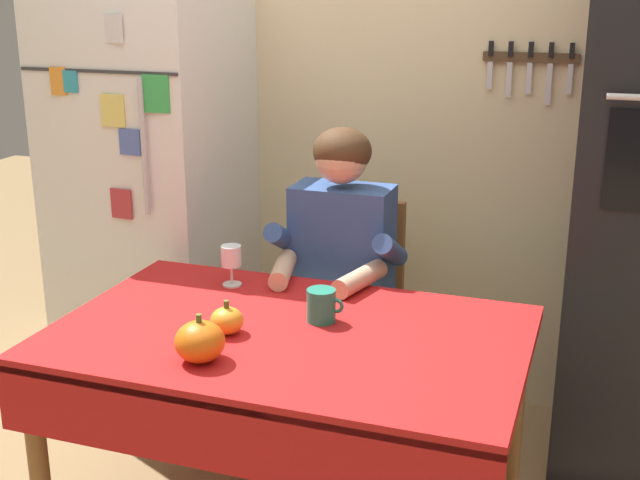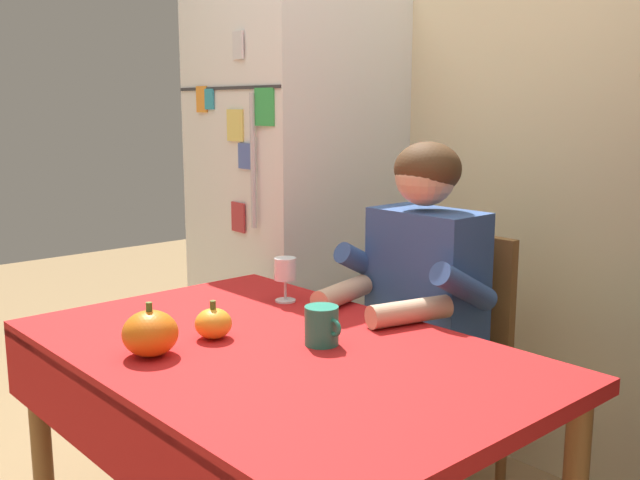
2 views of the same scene
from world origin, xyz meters
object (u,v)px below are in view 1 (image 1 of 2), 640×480
object	(u,v)px
seated_person	(336,269)
coffee_mug	(322,305)
dining_table	(287,359)
refrigerator	(153,188)
chair_behind_person	(351,309)
wine_glass	(231,258)
pumpkin_medium	(200,341)
pumpkin_large	(227,321)

from	to	relation	value
seated_person	coffee_mug	size ratio (longest dim) A/B	10.69
dining_table	seated_person	xyz separation A→B (m)	(-0.04, 0.60, 0.08)
refrigerator	chair_behind_person	bearing A→B (deg)	-5.69
seated_person	wine_glass	size ratio (longest dim) A/B	8.79
refrigerator	coffee_mug	bearing A→B (deg)	-36.76
refrigerator	pumpkin_medium	distance (m)	1.39
dining_table	pumpkin_large	world-z (taller)	pumpkin_large
coffee_mug	seated_person	bearing A→B (deg)	103.04
pumpkin_medium	pumpkin_large	bearing A→B (deg)	93.40
refrigerator	seated_person	distance (m)	0.96
pumpkin_large	pumpkin_medium	distance (m)	0.19
refrigerator	pumpkin_medium	bearing A→B (deg)	-54.91
dining_table	seated_person	distance (m)	0.61
seated_person	pumpkin_large	world-z (taller)	seated_person
seated_person	pumpkin_medium	distance (m)	0.86
coffee_mug	pumpkin_large	xyz separation A→B (m)	(-0.23, -0.18, -0.01)
refrigerator	chair_behind_person	size ratio (longest dim) A/B	1.94
refrigerator	wine_glass	size ratio (longest dim) A/B	12.71
dining_table	wine_glass	xyz separation A→B (m)	(-0.32, 0.32, 0.18)
chair_behind_person	pumpkin_large	distance (m)	0.90
chair_behind_person	pumpkin_large	bearing A→B (deg)	-98.06
seated_person	pumpkin_medium	bearing A→B (deg)	-97.26
dining_table	coffee_mug	world-z (taller)	coffee_mug
dining_table	coffee_mug	xyz separation A→B (m)	(0.07, 0.12, 0.13)
refrigerator	chair_behind_person	distance (m)	0.99
dining_table	chair_behind_person	bearing A→B (deg)	93.12
coffee_mug	dining_table	bearing A→B (deg)	-119.21
refrigerator	seated_person	bearing A→B (deg)	-17.12
wine_glass	pumpkin_large	size ratio (longest dim) A/B	1.37
seated_person	pumpkin_medium	size ratio (longest dim) A/B	8.99
refrigerator	chair_behind_person	world-z (taller)	refrigerator
refrigerator	wine_glass	bearing A→B (deg)	-42.09
refrigerator	wine_glass	xyz separation A→B (m)	(0.63, -0.56, -0.06)
refrigerator	pumpkin_large	distance (m)	1.23
seated_person	pumpkin_large	bearing A→B (deg)	-100.31
chair_behind_person	wine_glass	world-z (taller)	chair_behind_person
pumpkin_large	pumpkin_medium	world-z (taller)	pumpkin_medium
wine_glass	pumpkin_large	xyz separation A→B (m)	(0.16, -0.38, -0.06)
dining_table	pumpkin_large	size ratio (longest dim) A/B	13.50
chair_behind_person	pumpkin_large	world-z (taller)	chair_behind_person
chair_behind_person	coffee_mug	distance (m)	0.73
chair_behind_person	pumpkin_medium	world-z (taller)	chair_behind_person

